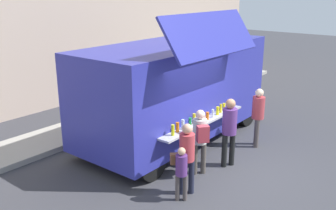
# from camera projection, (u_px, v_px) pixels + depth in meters

# --- Properties ---
(ground_plane) EXTENTS (60.00, 60.00, 0.00)m
(ground_plane) POSITION_uv_depth(u_px,v_px,m) (229.00, 170.00, 9.28)
(ground_plane) COLOR #38383D
(curb_strip) EXTENTS (28.00, 1.60, 0.15)m
(curb_strip) POSITION_uv_depth(u_px,v_px,m) (1.00, 156.00, 9.84)
(curb_strip) COLOR #9E998E
(curb_strip) RESTS_ON ground
(food_truck_main) EXTENTS (6.12, 3.23, 3.72)m
(food_truck_main) POSITION_uv_depth(u_px,v_px,m) (176.00, 88.00, 10.77)
(food_truck_main) COLOR #2B2E97
(food_truck_main) RESTS_ON ground
(trash_bin) EXTENTS (0.60, 0.60, 0.91)m
(trash_bin) POSITION_uv_depth(u_px,v_px,m) (186.00, 87.00, 15.19)
(trash_bin) COLOR #306539
(trash_bin) RESTS_ON ground
(customer_front_ordering) EXTENTS (0.35, 0.35, 1.74)m
(customer_front_ordering) POSITION_uv_depth(u_px,v_px,m) (229.00, 127.00, 9.20)
(customer_front_ordering) COLOR black
(customer_front_ordering) RESTS_ON ground
(customer_mid_with_backpack) EXTENTS (0.48, 0.51, 1.60)m
(customer_mid_with_backpack) POSITION_uv_depth(u_px,v_px,m) (200.00, 136.00, 8.78)
(customer_mid_with_backpack) COLOR #4D463F
(customer_mid_with_backpack) RESTS_ON ground
(customer_rear_waiting) EXTENTS (0.47, 0.45, 1.60)m
(customer_rear_waiting) POSITION_uv_depth(u_px,v_px,m) (186.00, 153.00, 7.94)
(customer_rear_waiting) COLOR #202336
(customer_rear_waiting) RESTS_ON ground
(customer_extra_browsing) EXTENTS (0.34, 0.34, 1.66)m
(customer_extra_browsing) POSITION_uv_depth(u_px,v_px,m) (258.00, 112.00, 10.42)
(customer_extra_browsing) COLOR #4D4442
(customer_extra_browsing) RESTS_ON ground
(child_near_queue) EXTENTS (0.24, 0.24, 1.19)m
(child_near_queue) POSITION_uv_depth(u_px,v_px,m) (181.00, 169.00, 7.74)
(child_near_queue) COLOR #4D4443
(child_near_queue) RESTS_ON ground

